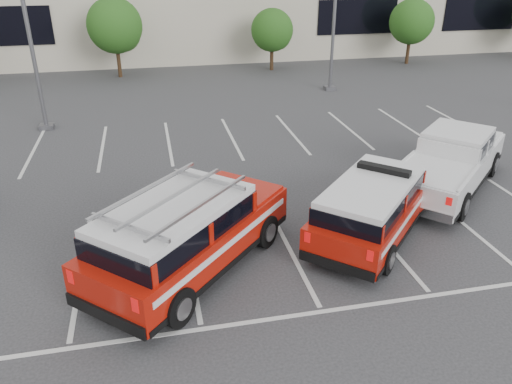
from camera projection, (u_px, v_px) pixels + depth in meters
ground at (288, 246)px, 13.63m from camera, size 120.00×120.00×0.00m
stall_markings at (253, 179)px, 17.59m from camera, size 23.00×15.00×0.01m
tree_mid_left at (116, 27)px, 30.77m from camera, size 3.37×3.37×4.85m
tree_mid_right at (273, 32)px, 32.93m from camera, size 2.77×2.77×3.99m
tree_right at (412, 23)px, 34.73m from camera, size 3.07×3.07×4.42m
light_pole_left at (24, 8)px, 20.40m from camera, size 0.90×0.60×10.24m
fire_chief_suv at (374, 210)px, 13.85m from camera, size 5.21×5.32×1.92m
white_pickup at (449, 167)px, 16.66m from camera, size 6.05×5.81×1.91m
ladder_suv at (188, 239)px, 12.21m from camera, size 5.63×5.77×2.28m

